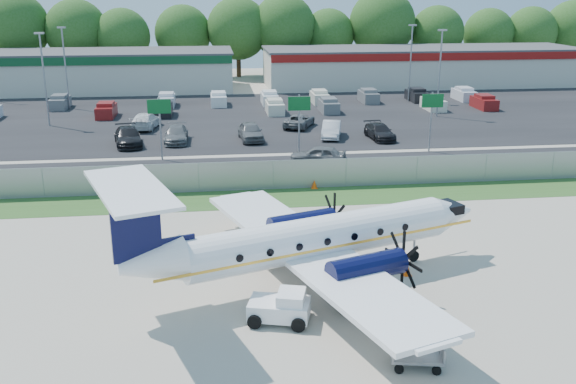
{
  "coord_description": "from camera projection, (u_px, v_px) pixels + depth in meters",
  "views": [
    {
      "loc": [
        -4.14,
        -27.38,
        12.89
      ],
      "look_at": [
        0.0,
        6.0,
        2.3
      ],
      "focal_mm": 40.0,
      "sensor_mm": 36.0,
      "label": 1
    }
  ],
  "objects": [
    {
      "name": "building_west",
      "position": [
        58.0,
        71.0,
        85.34
      ],
      "size": [
        46.4,
        12.4,
        5.24
      ],
      "color": "beige",
      "rests_on": "ground"
    },
    {
      "name": "parked_car_e",
      "position": [
        379.0,
        139.0,
        58.21
      ],
      "size": [
        2.25,
        4.82,
        1.36
      ],
      "primitive_type": "imported",
      "rotation": [
        0.0,
        0.0,
        0.07
      ],
      "color": "black",
      "rests_on": "ground"
    },
    {
      "name": "access_road",
      "position": [
        267.0,
        170.0,
        48.26
      ],
      "size": [
        170.0,
        8.0,
        0.02
      ],
      "primitive_type": "cube",
      "color": "black",
      "rests_on": "ground"
    },
    {
      "name": "sign_left",
      "position": [
        160.0,
        115.0,
        49.94
      ],
      "size": [
        1.8,
        0.26,
        5.0
      ],
      "color": "gray",
      "rests_on": "ground"
    },
    {
      "name": "parked_car_f",
      "position": [
        146.0,
        128.0,
        62.7
      ],
      "size": [
        2.96,
        5.56,
        1.53
      ],
      "primitive_type": "imported",
      "rotation": [
        0.0,
        0.0,
        2.98
      ],
      "color": "silver",
      "rests_on": "ground"
    },
    {
      "name": "far_parking_rows",
      "position": [
        246.0,
        109.0,
        72.87
      ],
      "size": [
        56.0,
        10.0,
        1.6
      ],
      "primitive_type": null,
      "color": "gray",
      "rests_on": "ground"
    },
    {
      "name": "cone_port_wing",
      "position": [
        353.0,
        306.0,
        26.78
      ],
      "size": [
        0.42,
        0.42,
        0.6
      ],
      "color": "#F85407",
      "rests_on": "ground"
    },
    {
      "name": "cone_starboard_wing",
      "position": [
        314.0,
        185.0,
        43.61
      ],
      "size": [
        0.42,
        0.42,
        0.59
      ],
      "color": "#F85407",
      "rests_on": "ground"
    },
    {
      "name": "pushback_tug",
      "position": [
        282.0,
        307.0,
        26.0
      ],
      "size": [
        2.75,
        2.31,
        1.32
      ],
      "color": "white",
      "rests_on": "ground"
    },
    {
      "name": "cone_nose",
      "position": [
        408.0,
        270.0,
        30.31
      ],
      "size": [
        0.37,
        0.37,
        0.53
      ],
      "color": "#F85407",
      "rests_on": "ground"
    },
    {
      "name": "light_pole_se",
      "position": [
        411.0,
        58.0,
        76.49
      ],
      "size": [
        0.9,
        0.35,
        9.09
      ],
      "color": "gray",
      "rests_on": "ground"
    },
    {
      "name": "sign_right",
      "position": [
        432.0,
        109.0,
        52.52
      ],
      "size": [
        1.8,
        0.26,
        5.0
      ],
      "color": "gray",
      "rests_on": "ground"
    },
    {
      "name": "light_pole_sw",
      "position": [
        65.0,
        62.0,
        71.79
      ],
      "size": [
        0.9,
        0.35,
        9.09
      ],
      "color": "gray",
      "rests_on": "ground"
    },
    {
      "name": "parked_car_b",
      "position": [
        177.0,
        142.0,
        57.01
      ],
      "size": [
        2.02,
        4.93,
        1.43
      ],
      "primitive_type": "imported",
      "rotation": [
        0.0,
        0.0,
        -0.01
      ],
      "color": "#595B5E",
      "rests_on": "ground"
    },
    {
      "name": "light_pole_nw",
      "position": [
        44.0,
        73.0,
        62.33
      ],
      "size": [
        0.9,
        0.35,
        9.09
      ],
      "color": "gray",
      "rests_on": "ground"
    },
    {
      "name": "parking_lot",
      "position": [
        249.0,
        117.0,
        68.14
      ],
      "size": [
        170.0,
        32.0,
        0.02
      ],
      "primitive_type": "cube",
      "color": "black",
      "rests_on": "ground"
    },
    {
      "name": "parked_car_g",
      "position": [
        299.0,
        127.0,
        63.23
      ],
      "size": [
        3.99,
        5.35,
        1.35
      ],
      "primitive_type": "imported",
      "rotation": [
        0.0,
        0.0,
        2.73
      ],
      "color": "#595B5E",
      "rests_on": "ground"
    },
    {
      "name": "road_car_mid",
      "position": [
        318.0,
        164.0,
        49.73
      ],
      "size": [
        4.69,
        3.03,
        1.49
      ],
      "primitive_type": "imported",
      "rotation": [
        0.0,
        0.0,
        -1.89
      ],
      "color": "#595B5E",
      "rests_on": "ground"
    },
    {
      "name": "aircraft",
      "position": [
        312.0,
        239.0,
        28.89
      ],
      "size": [
        18.59,
        18.12,
        5.71
      ],
      "color": "white",
      "rests_on": "ground"
    },
    {
      "name": "grass_verge",
      "position": [
        277.0,
        198.0,
        41.63
      ],
      "size": [
        170.0,
        4.0,
        0.02
      ],
      "primitive_type": "cube",
      "color": "#2D561E",
      "rests_on": "ground"
    },
    {
      "name": "light_pole_ne",
      "position": [
        440.0,
        67.0,
        67.03
      ],
      "size": [
        0.9,
        0.35,
        9.09
      ],
      "color": "gray",
      "rests_on": "ground"
    },
    {
      "name": "parked_car_d",
      "position": [
        331.0,
        138.0,
        58.82
      ],
      "size": [
        2.62,
        4.8,
        1.5
      ],
      "primitive_type": "imported",
      "rotation": [
        0.0,
        0.0,
        -0.24
      ],
      "color": "silver",
      "rests_on": "ground"
    },
    {
      "name": "baggage_cart_near",
      "position": [
        258.0,
        253.0,
        31.81
      ],
      "size": [
        2.01,
        1.33,
        1.0
      ],
      "color": "gray",
      "rests_on": "ground"
    },
    {
      "name": "building_east",
      "position": [
        421.0,
        66.0,
        91.21
      ],
      "size": [
        44.4,
        12.4,
        5.24
      ],
      "color": "beige",
      "rests_on": "ground"
    },
    {
      "name": "sign_mid",
      "position": [
        299.0,
        112.0,
        51.23
      ],
      "size": [
        1.8,
        0.26,
        5.0
      ],
      "color": "gray",
      "rests_on": "ground"
    },
    {
      "name": "baggage_cart_far",
      "position": [
        417.0,
        355.0,
        22.9
      ],
      "size": [
        2.05,
        1.47,
        0.98
      ],
      "color": "gray",
      "rests_on": "ground"
    },
    {
      "name": "parked_car_c",
      "position": [
        251.0,
        140.0,
        57.76
      ],
      "size": [
        2.3,
        4.91,
        1.63
      ],
      "primitive_type": "imported",
      "rotation": [
        0.0,
        0.0,
        0.08
      ],
      "color": "#595B5E",
      "rests_on": "ground"
    },
    {
      "name": "perimeter_fence",
      "position": [
        273.0,
        175.0,
        43.23
      ],
      "size": [
        120.0,
        0.06,
        1.99
      ],
      "color": "gray",
      "rests_on": "ground"
    },
    {
      "name": "parked_car_a",
      "position": [
        129.0,
        145.0,
        55.87
      ],
      "size": [
        3.1,
        5.63,
        1.54
      ],
      "primitive_type": "imported",
      "rotation": [
        0.0,
        0.0,
        0.18
      ],
      "color": "black",
      "rests_on": "ground"
    },
    {
      "name": "ground",
      "position": [
        304.0,
        276.0,
        30.28
      ],
      "size": [
        170.0,
        170.0,
        0.0
      ],
      "primitive_type": "plane",
      "color": "#B6AB9A",
      "rests_on": "ground"
    },
    {
      "name": "tree_line",
      "position": [
        235.0,
        77.0,
        100.32
      ],
      "size": [
        112.0,
        6.0,
        14.0
      ],
      "primitive_type": null,
      "color": "#255117",
      "rests_on": "ground"
    }
  ]
}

